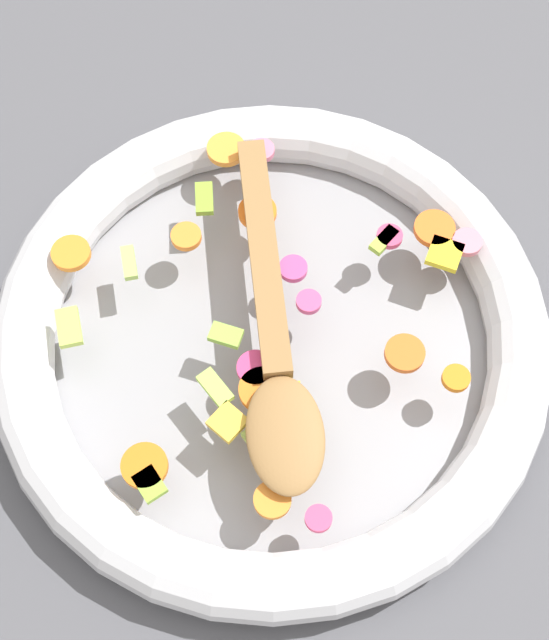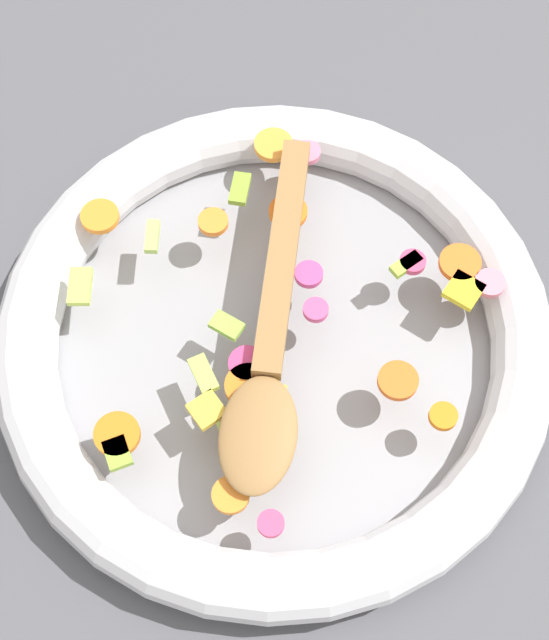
# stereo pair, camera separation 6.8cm
# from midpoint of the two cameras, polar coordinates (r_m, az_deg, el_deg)

# --- Properties ---
(ground_plane) EXTENTS (4.00, 4.00, 0.00)m
(ground_plane) POSITION_cam_midpoint_polar(r_m,az_deg,el_deg) (0.73, 2.67, -2.00)
(ground_plane) COLOR #4C4C51
(skillet) EXTENTS (0.44, 0.44, 0.05)m
(skillet) POSITION_cam_midpoint_polar(r_m,az_deg,el_deg) (0.71, 2.75, -1.28)
(skillet) COLOR gray
(skillet) RESTS_ON ground_plane
(chopped_vegetables) EXTENTS (0.35, 0.34, 0.01)m
(chopped_vegetables) POSITION_cam_midpoint_polar(r_m,az_deg,el_deg) (0.68, 2.90, -0.02)
(chopped_vegetables) COLOR orange
(chopped_vegetables) RESTS_ON skillet
(wooden_spoon) EXTENTS (0.07, 0.30, 0.01)m
(wooden_spoon) POSITION_cam_midpoint_polar(r_m,az_deg,el_deg) (0.66, 2.67, -1.85)
(wooden_spoon) COLOR olive
(wooden_spoon) RESTS_ON chopped_vegetables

